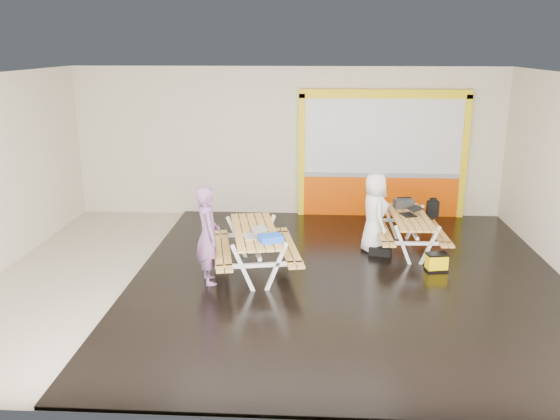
# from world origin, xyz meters

# --- Properties ---
(room) EXTENTS (10.02, 8.02, 3.52)m
(room) POSITION_xyz_m (0.00, 0.00, 1.75)
(room) COLOR #BEB4A1
(room) RESTS_ON ground
(deck) EXTENTS (7.50, 7.98, 0.05)m
(deck) POSITION_xyz_m (1.25, 0.00, 0.03)
(deck) COLOR black
(deck) RESTS_ON room
(kiosk) EXTENTS (3.88, 0.16, 3.00)m
(kiosk) POSITION_xyz_m (2.20, 3.93, 1.44)
(kiosk) COLOR #DE4800
(kiosk) RESTS_ON room
(picnic_table_left) EXTENTS (1.81, 2.35, 0.85)m
(picnic_table_left) POSITION_xyz_m (-0.40, 0.16, 0.64)
(picnic_table_left) COLOR tan
(picnic_table_left) RESTS_ON deck
(picnic_table_right) EXTENTS (1.36, 1.95, 0.77)m
(picnic_table_right) POSITION_xyz_m (2.50, 1.46, 0.59)
(picnic_table_right) COLOR tan
(picnic_table_right) RESTS_ON deck
(person_left) EXTENTS (0.60, 0.73, 1.71)m
(person_left) POSITION_xyz_m (-1.15, -0.31, 0.88)
(person_left) COLOR #7A4F7C
(person_left) RESTS_ON deck
(person_right) EXTENTS (0.65, 0.86, 1.60)m
(person_right) POSITION_xyz_m (1.82, 1.45, 0.81)
(person_right) COLOR white
(person_right) RESTS_ON deck
(laptop_left) EXTENTS (0.47, 0.45, 0.16)m
(laptop_left) POSITION_xyz_m (-0.38, -0.22, 0.90)
(laptop_left) COLOR silver
(laptop_left) RESTS_ON picnic_table_left
(laptop_right) EXTENTS (0.46, 0.43, 0.16)m
(laptop_right) POSITION_xyz_m (2.52, 1.50, 0.82)
(laptop_right) COLOR black
(laptop_right) RESTS_ON picnic_table_right
(blue_pouch) EXTENTS (0.44, 0.39, 0.11)m
(blue_pouch) POSITION_xyz_m (-0.08, -0.45, 0.90)
(blue_pouch) COLOR blue
(blue_pouch) RESTS_ON picnic_table_left
(toolbox) EXTENTS (0.42, 0.26, 0.23)m
(toolbox) POSITION_xyz_m (2.46, 2.02, 0.86)
(toolbox) COLOR black
(toolbox) RESTS_ON picnic_table_right
(backpack) EXTENTS (0.24, 0.16, 0.40)m
(backpack) POSITION_xyz_m (3.10, 2.26, 0.71)
(backpack) COLOR black
(backpack) RESTS_ON picnic_table_right
(dark_case) EXTENTS (0.48, 0.40, 0.16)m
(dark_case) POSITION_xyz_m (1.93, 1.22, 0.13)
(dark_case) COLOR black
(dark_case) RESTS_ON deck
(fluke_bag) EXTENTS (0.41, 0.31, 0.32)m
(fluke_bag) POSITION_xyz_m (2.85, 0.42, 0.21)
(fluke_bag) COLOR black
(fluke_bag) RESTS_ON deck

